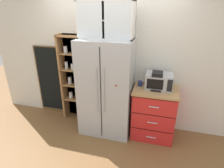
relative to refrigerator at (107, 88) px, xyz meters
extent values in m
plane|color=brown|center=(0.00, -0.02, -0.87)|extent=(10.83, 10.83, 0.00)
cube|color=silver|center=(0.00, 0.38, 0.41)|extent=(5.12, 0.10, 2.55)
cube|color=#ADAFB5|center=(0.00, 0.00, 0.00)|extent=(0.92, 0.65, 1.74)
cube|color=black|center=(0.00, -0.33, 0.00)|extent=(0.01, 0.01, 1.60)
cylinder|color=#ADAFB5|center=(-0.06, -0.34, 0.09)|extent=(0.02, 0.02, 0.78)
cylinder|color=#ADAFB5|center=(0.06, -0.34, 0.09)|extent=(0.02, 0.02, 0.78)
cube|color=#A8161C|center=(0.26, -0.33, 0.21)|extent=(0.02, 0.01, 0.02)
cube|color=brown|center=(-0.76, 0.35, 0.01)|extent=(0.56, 0.04, 1.76)
cube|color=#9E7042|center=(-1.00, 0.22, 0.01)|extent=(0.04, 0.21, 1.76)
cube|color=#9E7042|center=(-0.52, 0.22, 0.01)|extent=(0.04, 0.21, 1.76)
cube|color=#9E7042|center=(-0.76, 0.22, -0.44)|extent=(0.50, 0.21, 0.02)
cylinder|color=silver|center=(-0.86, 0.22, -0.37)|extent=(0.08, 0.08, 0.12)
cylinder|color=#CCB78C|center=(-0.86, 0.22, -0.38)|extent=(0.07, 0.07, 0.08)
cylinder|color=#B2B2B7|center=(-0.86, 0.22, -0.30)|extent=(0.07, 0.07, 0.01)
cylinder|color=silver|center=(-0.66, 0.21, -0.36)|extent=(0.06, 0.06, 0.14)
cylinder|color=#382316|center=(-0.66, 0.21, -0.38)|extent=(0.05, 0.05, 0.09)
cylinder|color=#B2B2B7|center=(-0.66, 0.21, -0.28)|extent=(0.06, 0.06, 0.01)
cube|color=#9E7042|center=(-0.76, 0.22, -0.12)|extent=(0.50, 0.21, 0.02)
cylinder|color=silver|center=(-0.86, 0.23, -0.04)|extent=(0.07, 0.07, 0.13)
cylinder|color=white|center=(-0.86, 0.23, -0.06)|extent=(0.06, 0.06, 0.09)
cylinder|color=#B2B2B7|center=(-0.86, 0.23, 0.03)|extent=(0.07, 0.07, 0.01)
cylinder|color=silver|center=(-0.66, 0.22, -0.05)|extent=(0.08, 0.08, 0.12)
cylinder|color=beige|center=(-0.66, 0.22, -0.07)|extent=(0.07, 0.07, 0.08)
cylinder|color=#B2B2B7|center=(-0.66, 0.22, 0.02)|extent=(0.07, 0.07, 0.01)
cube|color=#9E7042|center=(-0.76, 0.22, 0.21)|extent=(0.50, 0.21, 0.02)
cylinder|color=silver|center=(-0.89, 0.22, 0.28)|extent=(0.06, 0.06, 0.13)
cylinder|color=#2D2D2D|center=(-0.89, 0.22, 0.26)|extent=(0.05, 0.05, 0.09)
cylinder|color=#B2B2B7|center=(-0.89, 0.22, 0.36)|extent=(0.06, 0.06, 0.01)
cylinder|color=silver|center=(-0.75, 0.20, 0.27)|extent=(0.07, 0.07, 0.11)
cylinder|color=brown|center=(-0.75, 0.20, 0.25)|extent=(0.06, 0.06, 0.07)
cylinder|color=#B2B2B7|center=(-0.75, 0.20, 0.33)|extent=(0.06, 0.06, 0.01)
cylinder|color=silver|center=(-0.62, 0.23, 0.26)|extent=(0.08, 0.08, 0.09)
cylinder|color=white|center=(-0.62, 0.23, 0.25)|extent=(0.07, 0.07, 0.06)
cylinder|color=#B2B2B7|center=(-0.62, 0.23, 0.31)|extent=(0.07, 0.07, 0.01)
cube|color=#9E7042|center=(-0.76, 0.22, 0.53)|extent=(0.50, 0.21, 0.02)
cylinder|color=silver|center=(-0.87, 0.21, 0.59)|extent=(0.07, 0.07, 0.12)
cylinder|color=#E0C67F|center=(-0.87, 0.21, 0.58)|extent=(0.06, 0.06, 0.08)
cylinder|color=#B2B2B7|center=(-0.87, 0.21, 0.66)|extent=(0.07, 0.07, 0.01)
cylinder|color=silver|center=(-0.66, 0.23, 0.60)|extent=(0.08, 0.08, 0.14)
cylinder|color=#B77A38|center=(-0.66, 0.23, 0.58)|extent=(0.07, 0.07, 0.09)
cylinder|color=#B2B2B7|center=(-0.66, 0.23, 0.68)|extent=(0.08, 0.08, 0.01)
cube|color=#9E7042|center=(-0.76, 0.22, 0.85)|extent=(0.50, 0.21, 0.02)
cube|color=red|center=(0.86, 0.04, -0.42)|extent=(0.72, 0.56, 0.89)
cube|color=tan|center=(0.86, 0.04, 0.04)|extent=(0.75, 0.59, 0.04)
cube|color=black|center=(0.86, -0.24, -0.58)|extent=(0.70, 0.00, 0.01)
cube|color=silver|center=(0.86, -0.25, -0.72)|extent=(0.16, 0.01, 0.01)
cube|color=black|center=(0.86, -0.24, -0.29)|extent=(0.70, 0.00, 0.01)
cube|color=silver|center=(0.86, -0.25, -0.42)|extent=(0.16, 0.01, 0.01)
cube|color=black|center=(0.86, -0.24, 0.01)|extent=(0.70, 0.00, 0.01)
cube|color=silver|center=(0.86, -0.25, -0.13)|extent=(0.16, 0.01, 0.01)
cube|color=#ADAFB5|center=(0.90, 0.09, 0.19)|extent=(0.44, 0.32, 0.26)
cube|color=black|center=(0.84, -0.07, 0.19)|extent=(0.26, 0.01, 0.17)
cube|color=black|center=(1.07, -0.07, 0.19)|extent=(0.08, 0.01, 0.20)
cube|color=black|center=(0.86, 0.02, 0.08)|extent=(0.17, 0.20, 0.03)
cube|color=black|center=(0.86, 0.09, 0.21)|extent=(0.17, 0.06, 0.30)
cube|color=black|center=(0.86, 0.02, 0.34)|extent=(0.17, 0.20, 0.06)
cylinder|color=black|center=(0.86, 0.01, 0.15)|extent=(0.11, 0.11, 0.12)
cylinder|color=navy|center=(0.58, 0.11, 0.11)|extent=(0.08, 0.08, 0.09)
torus|color=navy|center=(0.63, 0.11, 0.11)|extent=(0.05, 0.01, 0.05)
cylinder|color=silver|center=(0.86, 0.07, 0.14)|extent=(0.06, 0.06, 0.16)
cone|color=silver|center=(0.86, 0.07, 0.23)|extent=(0.06, 0.06, 0.04)
cylinder|color=silver|center=(0.86, 0.07, 0.26)|extent=(0.02, 0.02, 0.07)
cylinder|color=black|center=(0.86, 0.07, 0.30)|extent=(0.02, 0.02, 0.01)
cylinder|color=navy|center=(0.86, 0.03, 0.17)|extent=(0.06, 0.06, 0.22)
cone|color=navy|center=(0.86, 0.03, 0.28)|extent=(0.06, 0.06, 0.04)
cylinder|color=navy|center=(0.86, 0.03, 0.31)|extent=(0.02, 0.02, 0.07)
cylinder|color=black|center=(0.86, 0.03, 0.35)|extent=(0.02, 0.02, 0.01)
cube|color=silver|center=(0.00, 0.17, 1.15)|extent=(0.88, 0.02, 0.57)
cube|color=silver|center=(0.00, 0.02, 1.43)|extent=(0.88, 0.32, 0.02)
cube|color=silver|center=(0.00, 0.02, 0.88)|extent=(0.88, 0.32, 0.02)
cube|color=silver|center=(-0.43, 0.02, 1.15)|extent=(0.02, 0.32, 0.57)
cube|color=silver|center=(0.43, 0.02, 1.15)|extent=(0.02, 0.32, 0.57)
cube|color=silver|center=(0.00, 0.02, 1.15)|extent=(0.85, 0.30, 0.02)
cube|color=silver|center=(-0.22, -0.13, 1.15)|extent=(0.41, 0.01, 0.53)
cube|color=silver|center=(0.22, -0.13, 1.15)|extent=(0.41, 0.01, 0.53)
cylinder|color=silver|center=(-0.31, 0.02, 0.89)|extent=(0.05, 0.05, 0.00)
cylinder|color=silver|center=(-0.31, 0.02, 0.92)|extent=(0.01, 0.01, 0.07)
cone|color=silver|center=(-0.31, 0.02, 0.98)|extent=(0.06, 0.06, 0.05)
cylinder|color=silver|center=(0.31, 0.02, 0.89)|extent=(0.05, 0.05, 0.00)
cylinder|color=silver|center=(0.31, 0.02, 0.92)|extent=(0.01, 0.01, 0.07)
cone|color=silver|center=(0.31, 0.02, 0.98)|extent=(0.06, 0.06, 0.05)
cylinder|color=white|center=(-0.27, 0.02, 1.19)|extent=(0.06, 0.06, 0.07)
cylinder|color=white|center=(0.27, 0.02, 1.19)|extent=(0.06, 0.06, 0.07)
cube|color=brown|center=(-1.36, 0.31, -0.12)|extent=(0.60, 0.04, 1.49)
cube|color=black|center=(-1.36, 0.29, -0.09)|extent=(0.54, 0.01, 1.39)
camera|label=1|loc=(0.89, -2.85, 1.33)|focal=29.18mm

